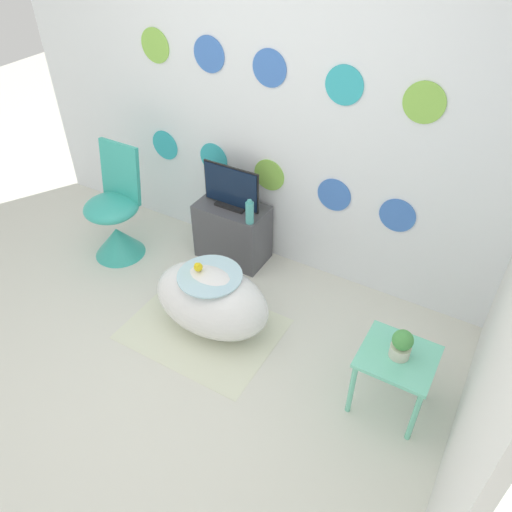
{
  "coord_description": "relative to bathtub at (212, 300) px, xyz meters",
  "views": [
    {
      "loc": [
        1.57,
        -1.2,
        2.6
      ],
      "look_at": [
        0.39,
        0.82,
        0.73
      ],
      "focal_mm": 35.0,
      "sensor_mm": 36.0,
      "label": 1
    }
  ],
  "objects": [
    {
      "name": "tv",
      "position": [
        -0.3,
        0.74,
        0.4
      ],
      "size": [
        0.47,
        0.12,
        0.34
      ],
      "color": "black",
      "rests_on": "tv_cabinet"
    },
    {
      "name": "chair",
      "position": [
        -1.13,
        0.3,
        0.05
      ],
      "size": [
        0.43,
        0.43,
        0.93
      ],
      "color": "#38B2A3",
      "rests_on": "ground_plane"
    },
    {
      "name": "vase",
      "position": [
        -0.06,
        0.62,
        0.34
      ],
      "size": [
        0.06,
        0.06,
        0.19
      ],
      "color": "#51B2AD",
      "rests_on": "tv_cabinet"
    },
    {
      "name": "rubber_duck",
      "position": [
        -0.08,
        -0.02,
        0.27
      ],
      "size": [
        0.06,
        0.07,
        0.07
      ],
      "color": "yellow",
      "rests_on": "bathtub"
    },
    {
      "name": "side_table",
      "position": [
        1.28,
        -0.01,
        0.12
      ],
      "size": [
        0.42,
        0.39,
        0.44
      ],
      "color": "#72D8B7",
      "rests_on": "ground_plane"
    },
    {
      "name": "rug",
      "position": [
        -0.04,
        -0.08,
        -0.24
      ],
      "size": [
        1.03,
        0.79,
        0.01
      ],
      "color": "silver",
      "rests_on": "ground_plane"
    },
    {
      "name": "tv_cabinet",
      "position": [
        -0.3,
        0.74,
        0.0
      ],
      "size": [
        0.56,
        0.32,
        0.49
      ],
      "color": "#4C4C51",
      "rests_on": "ground_plane"
    },
    {
      "name": "ground_plane",
      "position": [
        -0.06,
        -0.78,
        -0.24
      ],
      "size": [
        12.0,
        12.0,
        0.0
      ],
      "primitive_type": "plane",
      "color": "silver"
    },
    {
      "name": "wall_back_dotted",
      "position": [
        -0.06,
        0.95,
        1.06
      ],
      "size": [
        4.46,
        0.05,
        2.6
      ],
      "color": "white",
      "rests_on": "ground_plane"
    },
    {
      "name": "bathtub",
      "position": [
        0.0,
        0.0,
        0.0
      ],
      "size": [
        0.85,
        0.53,
        0.48
      ],
      "color": "white",
      "rests_on": "ground_plane"
    },
    {
      "name": "potted_plant_left",
      "position": [
        1.28,
        -0.01,
        0.29
      ],
      "size": [
        0.12,
        0.12,
        0.18
      ],
      "color": "beige",
      "rests_on": "side_table"
    }
  ]
}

